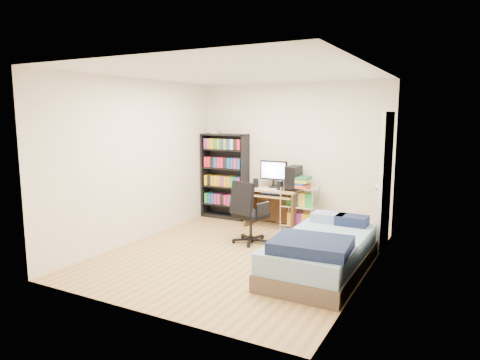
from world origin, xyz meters
The scene contains 7 objects.
room centered at (0.00, 0.00, 1.25)m, with size 3.58×4.08×2.58m.
media_shelf centered at (-1.27, 1.84, 0.82)m, with size 0.90×0.30×1.67m.
computer_desk centered at (-0.08, 1.68, 0.62)m, with size 0.92×0.53×1.16m.
office_chair centered at (-0.13, 0.60, 0.31)m, with size 0.71×0.71×0.97m.
wire_cart centered at (0.32, 1.64, 0.61)m, with size 0.58×0.42×0.93m.
bed centered at (1.23, -0.08, 0.25)m, with size 1.01×2.02×0.57m.
door centered at (1.72, 1.35, 1.00)m, with size 0.12×0.80×2.00m.
Camera 1 is at (2.75, -5.08, 1.96)m, focal length 32.00 mm.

